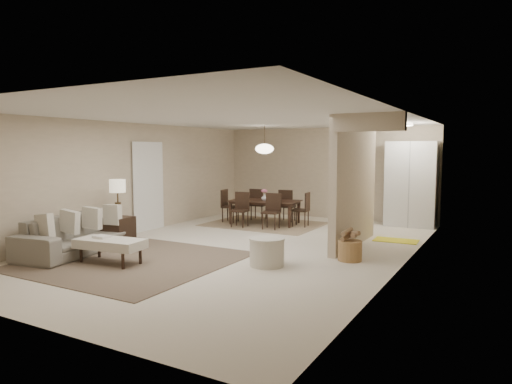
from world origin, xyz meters
The scene contains 22 objects.
floor centered at (0.00, 0.00, 0.00)m, with size 9.00×9.00×0.00m, color beige.
ceiling centered at (0.00, 0.00, 2.50)m, with size 9.00×9.00×0.00m, color white.
back_wall centered at (0.00, 4.50, 1.25)m, with size 6.00×6.00×0.00m, color tan.
left_wall centered at (-3.00, 0.00, 1.25)m, with size 9.00×9.00×0.00m, color tan.
right_wall centered at (3.00, 0.00, 1.25)m, with size 9.00×9.00×0.00m, color tan.
partition centered at (1.80, 1.25, 1.25)m, with size 0.15×2.50×2.50m, color tan.
doorway centered at (-2.97, 0.60, 1.02)m, with size 0.04×0.90×2.04m, color black.
pantry_cabinet centered at (2.35, 4.15, 1.05)m, with size 1.20×0.55×2.10m, color silver.
flush_light centered at (2.30, 3.20, 2.46)m, with size 0.44×0.44×0.05m, color white.
living_rug centered at (-1.10, -1.85, 0.01)m, with size 3.20×3.20×0.01m, color brown.
sofa centered at (-2.45, -1.85, 0.34)m, with size 0.92×2.36×0.69m, color slate.
ottoman_bench centered at (-1.30, -2.15, 0.33)m, with size 1.22×0.68×0.42m.
side_table centered at (-2.40, -0.90, 0.27)m, with size 0.50×0.50×0.54m, color black.
table_lamp centered at (-2.40, -0.90, 1.11)m, with size 0.32×0.32×0.76m.
round_pouf centered at (1.05, -1.00, 0.23)m, with size 0.59×0.59×0.46m, color beige.
wicker_basket centered at (2.13, 0.00, 0.17)m, with size 0.41×0.41×0.35m, color olive.
dining_rug centered at (-0.95, 2.65, 0.01)m, with size 2.80×2.10×0.01m, color #8A6D55.
dining_table centered at (-0.95, 2.65, 0.31)m, with size 1.74×0.97×0.61m, color black.
dining_chairs centered at (-0.95, 2.65, 0.43)m, with size 2.32×1.80×0.86m.
vase centered at (-0.95, 2.65, 0.69)m, with size 0.16×0.16×0.16m, color white.
yellow_mat centered at (2.45, 2.14, 0.01)m, with size 0.88×0.54×0.01m, color yellow.
pendant_light centered at (-0.95, 2.65, 1.92)m, with size 0.46×0.46×0.71m.
Camera 1 is at (4.48, -7.49, 1.90)m, focal length 32.00 mm.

